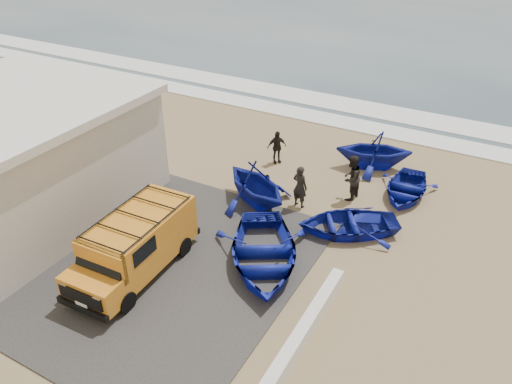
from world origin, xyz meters
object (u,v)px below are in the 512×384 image
at_px(boat_far_left, 374,150).
at_px(fisherman_front, 300,187).
at_px(parapet, 298,341).
at_px(boat_mid_right, 406,189).
at_px(van, 136,243).
at_px(boat_mid_left, 256,184).
at_px(fisherman_middle, 351,178).
at_px(building, 2,159).
at_px(boat_near_right, 348,223).
at_px(fisherman_back, 277,147).
at_px(boat_near_left, 263,253).

relative_size(boat_far_left, fisherman_front, 1.88).
bearing_deg(parapet, boat_far_left, 97.45).
bearing_deg(boat_mid_right, van, -128.77).
bearing_deg(boat_far_left, boat_mid_left, -52.41).
xyz_separation_m(parapet, fisherman_middle, (-1.43, 7.97, 0.67)).
height_order(building, boat_mid_right, building).
distance_m(boat_near_right, fisherman_front, 2.42).
bearing_deg(fisherman_back, fisherman_middle, -64.69).
xyz_separation_m(boat_mid_right, fisherman_back, (-5.86, 0.08, 0.42)).
distance_m(boat_far_left, fisherman_back, 4.28).
distance_m(van, boat_near_left, 4.09).
bearing_deg(fisherman_front, van, 75.22).
bearing_deg(parapet, fisherman_back, 120.03).
xyz_separation_m(fisherman_front, fisherman_back, (-2.43, 2.83, -0.11)).
relative_size(boat_mid_left, fisherman_front, 1.94).
bearing_deg(boat_near_right, parapet, -25.57).
bearing_deg(van, parapet, -6.40).
bearing_deg(parapet, fisherman_middle, 100.16).
distance_m(building, boat_near_right, 12.84).
bearing_deg(boat_far_left, fisherman_front, -40.17).
bearing_deg(fisherman_back, van, -139.05).
bearing_deg(boat_near_left, van, -177.72).
relative_size(fisherman_front, fisherman_back, 1.15).
relative_size(boat_mid_right, fisherman_back, 2.14).
bearing_deg(boat_mid_left, fisherman_middle, -28.48).
distance_m(parapet, fisherman_back, 10.77).
distance_m(boat_near_left, boat_mid_right, 7.23).
distance_m(building, fisherman_middle, 13.14).
height_order(boat_near_left, fisherman_middle, fisherman_middle).
bearing_deg(building, boat_near_right, 21.92).
bearing_deg(parapet, fisherman_front, 114.47).
height_order(building, boat_mid_left, building).
relative_size(boat_near_right, fisherman_front, 2.07).
distance_m(parapet, fisherman_front, 7.15).
xyz_separation_m(parapet, van, (-5.88, 0.45, 0.81)).
relative_size(parapet, boat_far_left, 1.83).
distance_m(building, boat_near_left, 10.28).
xyz_separation_m(boat_near_left, fisherman_front, (-0.46, 3.84, 0.40)).
bearing_deg(boat_far_left, van, -44.34).
height_order(building, boat_near_right, building).
bearing_deg(boat_far_left, boat_near_left, -28.65).
bearing_deg(boat_near_left, fisherman_front, 66.17).
bearing_deg(boat_near_right, van, -76.92).
distance_m(boat_near_left, boat_near_right, 3.58).
relative_size(boat_near_right, boat_mid_left, 1.07).
bearing_deg(fisherman_middle, boat_far_left, -171.17).
bearing_deg(boat_far_left, building, -69.42).
xyz_separation_m(boat_mid_left, fisherman_middle, (3.10, 2.15, 0.05)).
bearing_deg(boat_mid_right, building, -150.48).
height_order(parapet, boat_near_left, boat_near_left).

